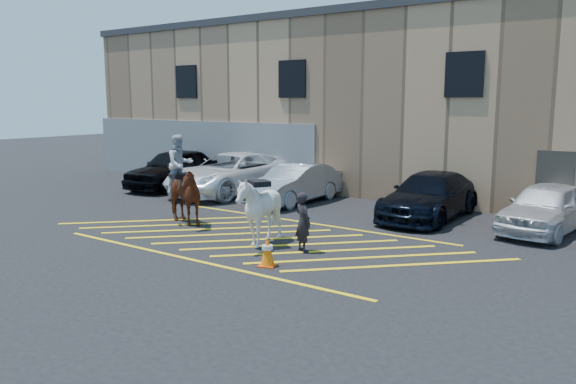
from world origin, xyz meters
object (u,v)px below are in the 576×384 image
Objects in this scene: car_blue_suv at (430,196)px; traffic_cone at (267,251)px; car_silver_sedan at (295,184)px; car_black_suv at (175,168)px; handler at (303,222)px; mounted_bay at (181,188)px; car_white_pickup at (232,174)px; car_white_suv at (546,208)px; saddled_white at (259,211)px.

car_blue_suv is 7.33m from traffic_cone.
car_black_suv is at bearing -178.52° from car_silver_sedan.
car_black_suv is at bearing 146.07° from traffic_cone.
mounted_bay is (-4.85, 0.54, 0.35)m from handler.
car_black_suv is 7.34m from mounted_bay.
car_black_suv reaches higher than traffic_cone.
car_blue_suv is at bearing 4.26° from car_silver_sedan.
car_white_pickup is 1.41× the size of car_white_suv.
car_white_pickup is at bearing -179.86° from car_blue_suv.
car_black_suv is 14.82m from car_white_suv.
car_white_suv is 8.53m from traffic_cone.
saddled_white is at bearing 133.58° from traffic_cone.
car_white_pickup reaches higher than traffic_cone.
mounted_bay is at bearing 169.08° from saddled_white.
saddled_white is (9.05, -5.60, 0.09)m from car_black_suv.
car_blue_suv is 3.45m from car_white_suv.
saddled_white reaches higher than handler.
car_white_pickup is at bearing -10.78° from handler.
saddled_white is at bearing 34.61° from handler.
traffic_cone is (4.89, -2.05, -0.74)m from mounted_bay.
traffic_cone is at bearing -40.99° from car_black_suv.
saddled_white reaches higher than car_white_suv.
car_white_suv is (14.81, 0.29, -0.12)m from car_black_suv.
car_black_suv is 0.99× the size of car_blue_suv.
car_white_suv is 10.72m from mounted_bay.
traffic_cone is at bearing -114.44° from car_white_suv.
mounted_bay is (-0.84, -4.93, 0.39)m from car_silver_sedan.
car_blue_suv is (11.36, 0.29, -0.12)m from car_black_suv.
handler is 0.68× the size of saddled_white.
mounted_bay is at bearing -138.93° from car_blue_suv.
car_black_suv is at bearing -0.50° from handler.
handler is at bearing -100.73° from car_blue_suv.
saddled_white is (2.76, -5.63, 0.21)m from car_silver_sedan.
car_white_pickup reaches higher than car_white_suv.
car_white_suv is 1.90× the size of saddled_white.
car_white_pickup reaches higher than handler.
car_white_pickup is 1.19× the size of car_blue_suv.
traffic_cone is (1.29, -1.35, -0.56)m from saddled_white.
car_blue_suv reaches higher than traffic_cone.
saddled_white reaches higher than car_white_pickup.
handler is at bearing -52.47° from car_silver_sedan.
car_white_suv is 7.30m from handler.
handler is 4.89m from mounted_bay.
saddled_white reaches higher than car_silver_sedan.
mounted_bay reaches higher than car_white_suv.
car_white_pickup reaches higher than car_silver_sedan.
traffic_cone is at bearing -22.74° from mounted_bay.
car_white_pickup is 9.19m from handler.
car_white_pickup is 2.68× the size of saddled_white.
car_blue_suv is at bearing -172.72° from car_white_suv.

